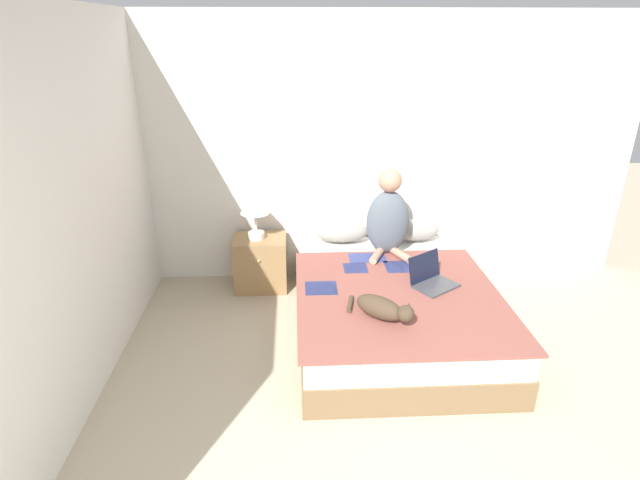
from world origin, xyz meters
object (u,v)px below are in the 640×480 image
Objects in this scene: pillow_near at (342,231)px; nightstand at (261,263)px; laptop_open at (432,279)px; person_sitting at (388,217)px; cat_tabby at (383,308)px; bed at (392,307)px; table_lamp at (255,207)px; pillow_far at (413,230)px.

pillow_near is 0.98× the size of nightstand.
person_sitting is at bearing 77.13° from laptop_open.
cat_tabby reaches higher than nightstand.
bed is 2.62× the size of person_sitting.
pillow_near is 0.88m from table_lamp.
bed is 4.05× the size of pillow_near.
person_sitting is at bearing -36.68° from pillow_near.
pillow_near is 0.70m from pillow_far.
laptop_open is at bearing -68.59° from person_sitting.
table_lamp is (-0.03, -0.01, 0.58)m from nightstand.
table_lamp reaches higher than pillow_near.
laptop_open is at bearing -31.84° from nightstand.
cat_tabby is 1.73m from table_lamp.
table_lamp reaches higher than laptop_open.
person_sitting reaches higher than pillow_far.
bed is 4.80× the size of table_lamp.
nightstand is 1.20× the size of table_lamp.
pillow_far is at bearing 2.15° from table_lamp.
laptop_open is at bearing -93.26° from pillow_far.
bed is at bearing 112.56° from cat_tabby.
person_sitting reaches higher than laptop_open.
person_sitting reaches higher than table_lamp.
pillow_near is 1.00× the size of pillow_far.
table_lamp reaches higher than pillow_far.
person_sitting is 1.68× the size of cat_tabby.
bed is at bearing -93.76° from person_sitting.
pillow_near is 1.08× the size of cat_tabby.
bed is 0.84m from person_sitting.
person_sitting is 0.76m from laptop_open.
laptop_open is at bearing -55.63° from pillow_near.
pillow_near is 1.19× the size of table_lamp.
bed is 1.57m from table_lamp.
laptop_open is 0.84× the size of nightstand.
cat_tabby is at bearing -55.24° from nightstand.
pillow_near is 0.85m from nightstand.
cat_tabby is (-0.23, -1.15, -0.26)m from person_sitting.
table_lamp is (-1.18, 0.84, 0.61)m from bed.
pillow_far is at bearing 52.46° from laptop_open.
laptop_open is (-0.05, -0.95, -0.05)m from pillow_far.
pillow_near and pillow_far have the same top height.
nightstand reaches higher than bed.
pillow_far is 0.49m from person_sitting.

